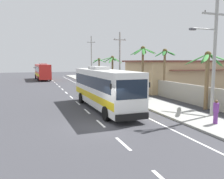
{
  "coord_description": "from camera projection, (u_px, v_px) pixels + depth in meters",
  "views": [
    {
      "loc": [
        -4.3,
        -14.22,
        4.21
      ],
      "look_at": [
        2.45,
        5.17,
        1.7
      ],
      "focal_mm": 37.03,
      "sensor_mm": 36.0,
      "label": 1
    }
  ],
  "objects": [
    {
      "name": "palm_fourth",
      "position": [
        99.0,
        65.0,
        44.88
      ],
      "size": [
        3.01,
        3.18,
        4.87
      ],
      "color": "brown",
      "rests_on": "ground"
    },
    {
      "name": "palm_nearest",
      "position": [
        207.0,
        70.0,
        19.92
      ],
      "size": [
        3.64,
        3.8,
        5.08
      ],
      "color": "brown",
      "rests_on": "ground"
    },
    {
      "name": "utility_pole_far",
      "position": [
        91.0,
        57.0,
        52.85
      ],
      "size": [
        1.92,
        0.24,
        9.94
      ],
      "color": "#9E9E99",
      "rests_on": "ground"
    },
    {
      "name": "palm_third",
      "position": [
        112.0,
        64.0,
        39.59
      ],
      "size": [
        3.91,
        3.31,
        5.17
      ],
      "color": "brown",
      "rests_on": "ground"
    },
    {
      "name": "pedestrian_near_kerb",
      "position": [
        216.0,
        111.0,
        15.07
      ],
      "size": [
        0.36,
        0.36,
        1.58
      ],
      "rotation": [
        0.0,
        0.0,
        5.6
      ],
      "color": "#75388E",
      "rests_on": "sidewalk_kerb"
    },
    {
      "name": "palm_farthest",
      "position": [
        143.0,
        58.0,
        28.68
      ],
      "size": [
        3.33,
        3.21,
        6.1
      ],
      "color": "brown",
      "rests_on": "ground"
    },
    {
      "name": "palm_second",
      "position": [
        165.0,
        62.0,
        27.36
      ],
      "size": [
        2.66,
        2.52,
        5.71
      ],
      "color": "brown",
      "rests_on": "ground"
    },
    {
      "name": "utility_pole_mid",
      "position": [
        120.0,
        60.0,
        34.87
      ],
      "size": [
        1.98,
        0.24,
        8.55
      ],
      "color": "#9E9E99",
      "rests_on": "ground"
    },
    {
      "name": "utility_pole_nearest",
      "position": [
        214.0,
        52.0,
        16.89
      ],
      "size": [
        3.54,
        0.24,
        9.14
      ],
      "color": "#9E9E99",
      "rests_on": "ground"
    },
    {
      "name": "boundary_wall",
      "position": [
        147.0,
        85.0,
        31.71
      ],
      "size": [
        0.24,
        60.0,
        1.93
      ],
      "primitive_type": "cube",
      "color": "#9E998E",
      "rests_on": "ground"
    },
    {
      "name": "sidewalk_kerb",
      "position": [
        134.0,
        97.0,
        26.83
      ],
      "size": [
        3.2,
        90.0,
        0.14
      ],
      "primitive_type": "cube",
      "color": "#999993",
      "rests_on": "ground"
    },
    {
      "name": "ground_plane",
      "position": [
        103.0,
        125.0,
        15.24
      ],
      "size": [
        160.0,
        160.0,
        0.0
      ],
      "primitive_type": "plane",
      "color": "#3A3A3F"
    },
    {
      "name": "lane_markings",
      "position": [
        87.0,
        94.0,
        30.03
      ],
      "size": [
        3.95,
        71.69,
        0.01
      ],
      "color": "white",
      "rests_on": "ground"
    },
    {
      "name": "coach_bus_far_lane",
      "position": [
        42.0,
        71.0,
        52.69
      ],
      "size": [
        3.41,
        11.88,
        3.8
      ],
      "color": "red",
      "rests_on": "ground"
    },
    {
      "name": "roadside_building",
      "position": [
        184.0,
        75.0,
        35.02
      ],
      "size": [
        16.65,
        9.83,
        4.34
      ],
      "color": "tan",
      "rests_on": "ground"
    },
    {
      "name": "coach_bus_foreground",
      "position": [
        103.0,
        87.0,
        20.42
      ],
      "size": [
        3.08,
        11.82,
        3.75
      ],
      "color": "white",
      "rests_on": "ground"
    },
    {
      "name": "motorcycle_beside_bus",
      "position": [
        96.0,
        89.0,
        30.22
      ],
      "size": [
        0.56,
        1.96,
        1.66
      ],
      "color": "black",
      "rests_on": "ground"
    }
  ]
}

